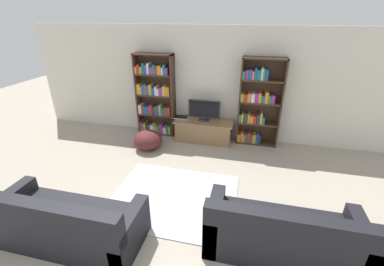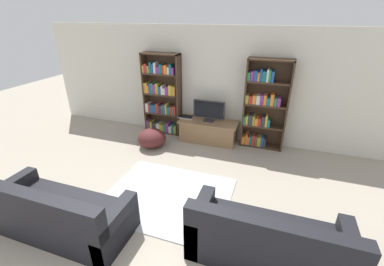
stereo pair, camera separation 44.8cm
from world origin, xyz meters
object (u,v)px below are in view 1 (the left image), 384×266
at_px(bookshelf_right, 258,104).
at_px(beanbag_ottoman, 148,140).
at_px(tv_stand, 204,130).
at_px(television, 204,110).
at_px(couch_right_sofa, 282,235).
at_px(laptop, 181,117).
at_px(couch_left_sectional, 66,224).
at_px(bookshelf_left, 155,97).

height_order(bookshelf_right, beanbag_ottoman, bookshelf_right).
bearing_deg(tv_stand, television, 90.00).
xyz_separation_m(bookshelf_right, couch_right_sofa, (0.40, -3.11, -0.68)).
relative_size(tv_stand, laptop, 4.02).
bearing_deg(tv_stand, couch_left_sectional, -109.16).
relative_size(bookshelf_right, beanbag_ottoman, 3.09).
xyz_separation_m(tv_stand, beanbag_ottoman, (-1.15, -0.71, -0.04)).
bearing_deg(tv_stand, laptop, 174.87).
relative_size(bookshelf_right, laptop, 5.77).
relative_size(bookshelf_right, tv_stand, 1.44).
xyz_separation_m(couch_right_sofa, beanbag_ottoman, (-2.74, 2.24, -0.07)).
bearing_deg(beanbag_ottoman, couch_right_sofa, -39.27).
height_order(bookshelf_left, tv_stand, bookshelf_left).
xyz_separation_m(bookshelf_left, couch_right_sofa, (2.84, -3.11, -0.66)).
bearing_deg(laptop, couch_left_sectional, -99.93).
bearing_deg(bookshelf_right, couch_right_sofa, -82.67).
distance_m(bookshelf_left, couch_left_sectional, 3.64).
bearing_deg(couch_left_sectional, couch_right_sofa, 9.73).
bearing_deg(bookshelf_right, tv_stand, -172.00).
xyz_separation_m(bookshelf_left, bookshelf_right, (2.44, 0.01, 0.02)).
distance_m(television, beanbag_ottoman, 1.47).
bearing_deg(bookshelf_right, laptop, -176.28).
xyz_separation_m(bookshelf_left, tv_stand, (1.25, -0.16, -0.68)).
distance_m(laptop, beanbag_ottoman, 1.00).
distance_m(bookshelf_left, laptop, 0.80).
distance_m(bookshelf_left, bookshelf_right, 2.44).
bearing_deg(couch_right_sofa, bookshelf_right, 97.33).
bearing_deg(bookshelf_left, beanbag_ottoman, -82.92).
height_order(bookshelf_left, couch_left_sectional, bookshelf_left).
bearing_deg(tv_stand, bookshelf_left, 172.67).
bearing_deg(laptop, television, -3.98).
xyz_separation_m(bookshelf_left, couch_left_sectional, (0.06, -3.58, -0.66)).
distance_m(bookshelf_right, tv_stand, 1.39).
relative_size(television, beanbag_ottoman, 1.16).
bearing_deg(beanbag_ottoman, laptop, 53.43).
relative_size(bookshelf_left, bookshelf_right, 1.00).
distance_m(bookshelf_right, television, 1.21).
bearing_deg(tv_stand, beanbag_ottoman, -148.25).
distance_m(tv_stand, couch_right_sofa, 3.35).
relative_size(tv_stand, television, 1.85).
relative_size(bookshelf_left, beanbag_ottoman, 3.09).
bearing_deg(bookshelf_left, television, -6.80).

